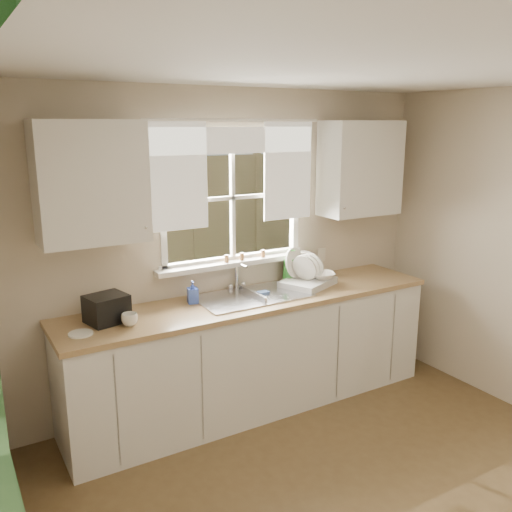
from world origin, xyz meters
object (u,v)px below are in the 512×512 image
soap_bottle_a (289,266)px  cup (130,320)px  dish_rack (307,278)px  black_appliance (107,309)px

soap_bottle_a → cup: size_ratio=2.68×
dish_rack → cup: 1.57m
dish_rack → cup: size_ratio=4.81×
dish_rack → black_appliance: 1.67m
soap_bottle_a → black_appliance: soap_bottle_a is taller
soap_bottle_a → cup: (-1.48, -0.29, -0.10)m
soap_bottle_a → dish_rack: bearing=-81.9°
dish_rack → soap_bottle_a: 0.18m
soap_bottle_a → black_appliance: (-1.59, -0.14, -0.05)m
cup → dish_rack: bearing=10.9°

